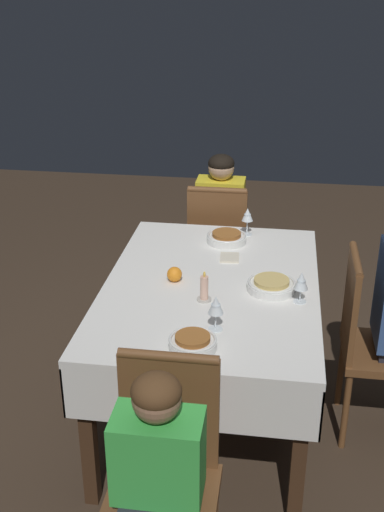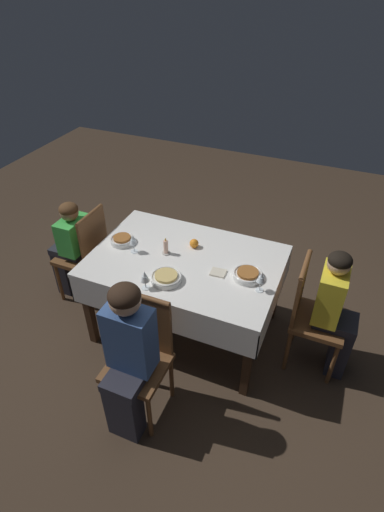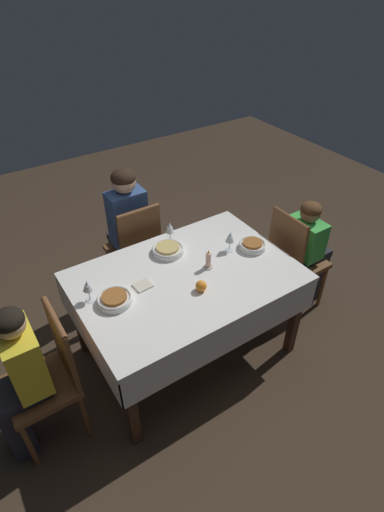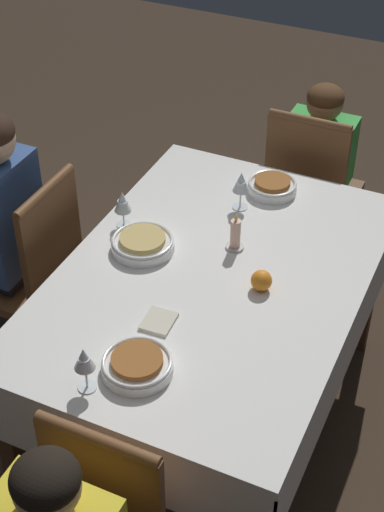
% 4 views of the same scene
% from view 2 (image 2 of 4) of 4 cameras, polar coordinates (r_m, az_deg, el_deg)
% --- Properties ---
extents(ground_plane, '(8.00, 8.00, 0.00)m').
position_cam_2_polar(ground_plane, '(3.63, -0.85, -10.14)').
color(ground_plane, '#3D2D21').
extents(dining_table, '(1.48, 1.01, 0.77)m').
position_cam_2_polar(dining_table, '(3.16, -0.95, -1.77)').
color(dining_table, white).
rests_on(dining_table, ground_plane).
extents(chair_north, '(0.39, 0.39, 0.95)m').
position_cam_2_polar(chair_north, '(2.78, -7.29, -13.48)').
color(chair_north, brown).
rests_on(chair_north, ground_plane).
extents(chair_west, '(0.39, 0.39, 0.95)m').
position_cam_2_polar(chair_west, '(3.15, 16.65, -7.55)').
color(chair_west, brown).
rests_on(chair_west, ground_plane).
extents(chair_east, '(0.39, 0.39, 0.95)m').
position_cam_2_polar(chair_east, '(3.72, -14.87, 0.61)').
color(chair_east, brown).
rests_on(chair_east, ground_plane).
extents(person_adult_denim, '(0.30, 0.34, 1.19)m').
position_cam_2_polar(person_adult_denim, '(2.59, -9.21, -13.65)').
color(person_adult_denim, '#282833').
rests_on(person_adult_denim, ground_plane).
extents(person_child_yellow, '(0.33, 0.30, 1.09)m').
position_cam_2_polar(person_child_yellow, '(3.11, 19.80, -7.25)').
color(person_child_yellow, '#282833').
rests_on(person_child_yellow, ground_plane).
extents(person_child_green, '(0.33, 0.30, 1.00)m').
position_cam_2_polar(person_child_green, '(3.80, -16.98, 1.51)').
color(person_child_green, '#282833').
rests_on(person_child_green, ground_plane).
extents(bowl_north, '(0.23, 0.23, 0.06)m').
position_cam_2_polar(bowl_north, '(2.90, -3.71, -3.08)').
color(bowl_north, white).
rests_on(bowl_north, dining_table).
extents(wine_glass_north, '(0.06, 0.06, 0.15)m').
position_cam_2_polar(wine_glass_north, '(2.80, -6.76, -2.97)').
color(wine_glass_north, white).
rests_on(wine_glass_north, dining_table).
extents(bowl_west, '(0.22, 0.22, 0.06)m').
position_cam_2_polar(bowl_west, '(2.95, 7.96, -2.65)').
color(bowl_west, white).
rests_on(bowl_west, dining_table).
extents(wine_glass_west, '(0.06, 0.06, 0.16)m').
position_cam_2_polar(wine_glass_west, '(2.80, 9.85, -3.11)').
color(wine_glass_west, white).
rests_on(wine_glass_west, dining_table).
extents(bowl_east, '(0.20, 0.20, 0.06)m').
position_cam_2_polar(bowl_east, '(3.33, -9.94, 2.30)').
color(bowl_east, white).
rests_on(bowl_east, dining_table).
extents(wine_glass_east, '(0.06, 0.06, 0.16)m').
position_cam_2_polar(wine_glass_east, '(3.16, -8.41, 2.24)').
color(wine_glass_east, white).
rests_on(wine_glass_east, dining_table).
extents(candle_centerpiece, '(0.07, 0.07, 0.15)m').
position_cam_2_polar(candle_centerpiece, '(3.15, -3.76, 1.16)').
color(candle_centerpiece, beige).
rests_on(candle_centerpiece, dining_table).
extents(orange_fruit, '(0.07, 0.07, 0.07)m').
position_cam_2_polar(orange_fruit, '(3.22, 0.28, 1.82)').
color(orange_fruit, orange).
rests_on(orange_fruit, dining_table).
extents(napkin_red_folded, '(0.12, 0.10, 0.01)m').
position_cam_2_polar(napkin_red_folded, '(2.98, 3.75, -2.38)').
color(napkin_red_folded, beige).
rests_on(napkin_red_folded, dining_table).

